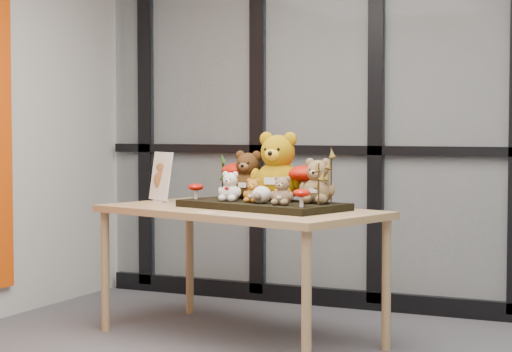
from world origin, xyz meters
The scene contains 22 objects.
room_shell centered at (0.00, 0.00, 1.68)m, with size 5.00×5.00×5.00m.
glass_partition centered at (0.00, 2.47, 1.42)m, with size 4.90×0.06×2.78m.
display_table centered at (-0.88, 1.32, 0.68)m, with size 1.75×1.21×0.75m.
diorama_tray centered at (-0.74, 1.34, 0.77)m, with size 0.92×0.46×0.04m, color black.
bear_pooh_yellow centered at (-0.69, 1.43, 1.00)m, with size 0.32×0.29×0.43m, color #AB7D09, non-canonical shape.
bear_brown_medium centered at (-0.90, 1.48, 0.94)m, with size 0.23×0.21×0.31m, color #41260F, non-canonical shape.
bear_tan_back centered at (-0.42, 1.35, 0.92)m, with size 0.21×0.19×0.27m, color olive, non-canonical shape.
bear_small_yellow centered at (-0.76, 1.25, 0.86)m, with size 0.11×0.10×0.15m, color #B16B1F, non-canonical shape.
bear_white_bow centered at (-0.92, 1.29, 0.88)m, with size 0.14×0.13×0.18m, color white, non-canonical shape.
bear_beige_small centered at (-0.55, 1.17, 0.87)m, with size 0.13×0.12×0.17m, color #846548, non-canonical shape.
plush_cream_hedgehog centered at (-0.69, 1.21, 0.84)m, with size 0.08×0.07×0.10m, color white, non-canonical shape.
mushroom_back_left centered at (-1.00, 1.56, 0.90)m, with size 0.20×0.20×0.23m, color #AA1005, non-canonical shape.
mushroom_back_right centered at (-0.51, 1.41, 0.90)m, with size 0.20×0.20×0.23m, color #AA1005, non-canonical shape.
mushroom_front_left centered at (-1.17, 1.34, 0.84)m, with size 0.09×0.09×0.10m, color #AA1005, non-canonical shape.
mushroom_front_right centered at (-0.41, 1.10, 0.84)m, with size 0.09×0.09×0.10m, color #AA1005, non-canonical shape.
sprig_green_far_left centered at (-1.11, 1.57, 0.91)m, with size 0.05×0.05×0.25m, color black, non-canonical shape.
sprig_green_mid_left centered at (-0.94, 1.57, 0.89)m, with size 0.05×0.05×0.20m, color black, non-canonical shape.
sprig_dry_far_right centered at (-0.34, 1.33, 0.94)m, with size 0.05×0.05×0.30m, color brown, non-canonical shape.
sprig_dry_mid_right centered at (-0.36, 1.21, 0.90)m, with size 0.05×0.05×0.22m, color brown, non-canonical shape.
sprig_green_centre centered at (-0.78, 1.54, 0.88)m, with size 0.05×0.05×0.19m, color black, non-canonical shape.
sign_holder centered at (-1.51, 1.52, 0.89)m, with size 0.21×0.15×0.30m.
label_card centered at (-0.92, 0.99, 0.75)m, with size 0.09×0.03×0.00m, color white.
Camera 1 is at (1.39, -3.33, 1.20)m, focal length 65.00 mm.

